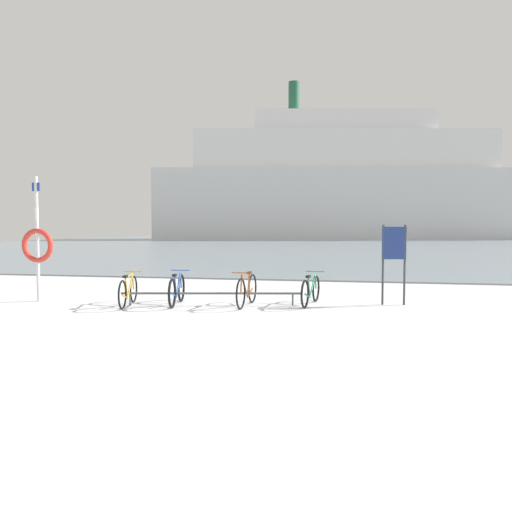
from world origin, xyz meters
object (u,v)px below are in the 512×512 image
bicycle_0 (128,291)px  bicycle_1 (177,290)px  bicycle_2 (247,290)px  bicycle_3 (311,290)px  info_sign (394,251)px  rescue_post (37,243)px  ferry_ship (349,187)px

bicycle_0 → bicycle_1: bearing=18.6°
bicycle_0 → bicycle_2: (2.68, 0.48, 0.02)m
bicycle_2 → bicycle_3: bicycle_2 is taller
info_sign → rescue_post: bearing=-172.6°
bicycle_1 → bicycle_3: 3.11m
bicycle_1 → ferry_ship: size_ratio=0.03×
bicycle_1 → info_sign: bearing=11.1°
bicycle_0 → bicycle_3: bearing=13.1°
bicycle_0 → info_sign: 6.19m
info_sign → rescue_post: (-8.42, -1.09, 0.16)m
rescue_post → ferry_ship: ferry_ship is taller
rescue_post → bicycle_3: bearing=6.3°
info_sign → bicycle_3: bearing=-168.9°
bicycle_2 → rescue_post: rescue_post is taller
ferry_ship → bicycle_2: bearing=-91.4°
bicycle_0 → bicycle_3: bicycle_0 is taller
bicycle_2 → info_sign: (3.30, 0.83, 0.89)m
bicycle_0 → ferry_ship: size_ratio=0.03×
bicycle_0 → rescue_post: bearing=174.7°
bicycle_3 → bicycle_1: bearing=-168.9°
bicycle_0 → bicycle_1: size_ratio=0.99×
bicycle_0 → ferry_ship: ferry_ship is taller
bicycle_3 → bicycle_0: bearing=-166.9°
bicycle_2 → rescue_post: 5.23m
ferry_ship → bicycle_3: bearing=-90.1°
bicycle_1 → info_sign: (4.93, 0.97, 0.90)m
bicycle_1 → info_sign: info_sign is taller
bicycle_1 → rescue_post: size_ratio=0.55×
bicycle_2 → ferry_ship: ferry_ship is taller
bicycle_2 → bicycle_3: bearing=18.2°
bicycle_1 → bicycle_3: (3.05, 0.60, -0.01)m
bicycle_1 → bicycle_2: size_ratio=0.98×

